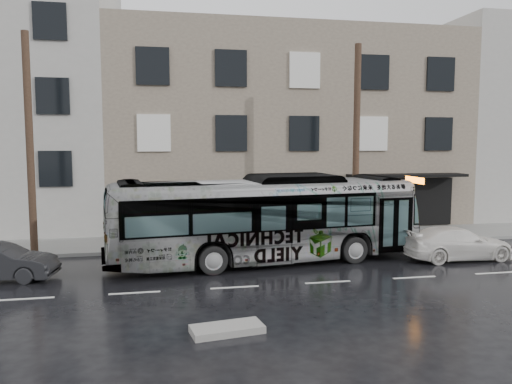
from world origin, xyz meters
TOP-DOWN VIEW (x-y plane):
  - ground at (0.00, 0.00)m, footprint 120.00×120.00m
  - sidewalk at (0.00, 4.90)m, footprint 90.00×3.60m
  - building_taupe at (5.00, 12.70)m, footprint 20.00×12.00m
  - utility_pole_front at (6.50, 3.30)m, footprint 0.30×0.30m
  - utility_pole_rear at (-7.50, 3.30)m, footprint 0.30×0.30m
  - sign_post at (7.60, 3.30)m, footprint 0.06×0.06m
  - bus at (1.69, 0.76)m, footprint 12.69×4.39m
  - white_sedan at (9.48, -0.26)m, footprint 4.53×1.85m
  - slush_pile at (-0.76, -6.32)m, footprint 1.90×1.07m

SIDE VIEW (x-z plane):
  - ground at x=0.00m, z-range 0.00..0.00m
  - sidewalk at x=0.00m, z-range 0.00..0.15m
  - slush_pile at x=-0.76m, z-range 0.00..0.18m
  - white_sedan at x=9.48m, z-range 0.00..1.31m
  - sign_post at x=7.60m, z-range 0.15..2.55m
  - bus at x=1.69m, z-range 0.00..3.46m
  - utility_pole_front at x=6.50m, z-range 0.15..9.15m
  - utility_pole_rear at x=-7.50m, z-range 0.15..9.15m
  - building_taupe at x=5.00m, z-range 0.00..11.00m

